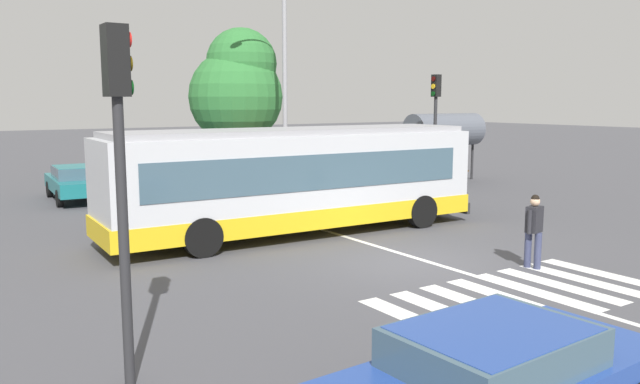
% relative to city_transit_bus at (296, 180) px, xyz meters
% --- Properties ---
extents(ground_plane, '(160.00, 160.00, 0.00)m').
position_rel_city_transit_bus_xyz_m(ground_plane, '(0.53, -4.43, -1.59)').
color(ground_plane, '#47474C').
extents(city_transit_bus, '(11.32, 2.99, 3.06)m').
position_rel_city_transit_bus_xyz_m(city_transit_bus, '(0.00, 0.00, 0.00)').
color(city_transit_bus, black).
rests_on(city_transit_bus, ground_plane).
extents(pedestrian_crossing_street, '(0.57, 0.39, 1.72)m').
position_rel_city_transit_bus_xyz_m(pedestrian_crossing_street, '(2.56, -6.25, -0.62)').
color(pedestrian_crossing_street, '#333856').
rests_on(pedestrian_crossing_street, ground_plane).
extents(foreground_sedan, '(4.58, 2.02, 1.35)m').
position_rel_city_transit_bus_xyz_m(foreground_sedan, '(-4.02, -10.84, -0.82)').
color(foreground_sedan, black).
rests_on(foreground_sedan, ground_plane).
extents(parked_car_teal, '(2.11, 4.61, 1.35)m').
position_rel_city_transit_bus_xyz_m(parked_car_teal, '(-3.81, 10.07, -0.82)').
color(parked_car_teal, black).
rests_on(parked_car_teal, ground_plane).
extents(parked_car_silver, '(1.92, 4.52, 1.35)m').
position_rel_city_transit_bus_xyz_m(parked_car_silver, '(-1.14, 10.25, -0.82)').
color(parked_car_silver, black).
rests_on(parked_car_silver, ground_plane).
extents(parked_car_blue, '(1.88, 4.50, 1.35)m').
position_rel_city_transit_bus_xyz_m(parked_car_blue, '(1.44, 10.36, -0.82)').
color(parked_car_blue, black).
rests_on(parked_car_blue, ground_plane).
extents(parked_car_red, '(1.94, 4.53, 1.35)m').
position_rel_city_transit_bus_xyz_m(parked_car_red, '(4.17, 9.98, -0.82)').
color(parked_car_red, black).
rests_on(parked_car_red, ground_plane).
extents(traffic_light_near_corner, '(0.33, 0.32, 4.78)m').
position_rel_city_transit_bus_xyz_m(traffic_light_near_corner, '(-7.03, -7.15, 1.62)').
color(traffic_light_near_corner, '#28282B').
rests_on(traffic_light_near_corner, ground_plane).
extents(traffic_light_far_corner, '(0.33, 0.32, 4.90)m').
position_rel_city_transit_bus_xyz_m(traffic_light_far_corner, '(9.08, 3.80, 1.69)').
color(traffic_light_far_corner, '#28282B').
rests_on(traffic_light_far_corner, ground_plane).
extents(bus_stop_shelter, '(4.03, 1.54, 3.25)m').
position_rel_city_transit_bus_xyz_m(bus_stop_shelter, '(12.09, 6.31, 0.83)').
color(bus_stop_shelter, '#28282B').
rests_on(bus_stop_shelter, ground_plane).
extents(twin_arm_street_lamp, '(4.84, 0.32, 10.30)m').
position_rel_city_transit_bus_xyz_m(twin_arm_street_lamp, '(4.52, 8.26, 4.66)').
color(twin_arm_street_lamp, '#939399').
rests_on(twin_arm_street_lamp, ground_plane).
extents(background_tree_right, '(4.64, 4.64, 7.40)m').
position_rel_city_transit_bus_xyz_m(background_tree_right, '(4.69, 13.19, 2.92)').
color(background_tree_right, brown).
rests_on(background_tree_right, ground_plane).
extents(crosswalk_painted_stripes, '(5.96, 2.98, 0.01)m').
position_rel_city_transit_bus_xyz_m(crosswalk_painted_stripes, '(0.70, -7.48, -1.58)').
color(crosswalk_painted_stripes, silver).
rests_on(crosswalk_painted_stripes, ground_plane).
extents(lane_center_line, '(0.16, 24.00, 0.01)m').
position_rel_city_transit_bus_xyz_m(lane_center_line, '(0.96, -2.43, -1.58)').
color(lane_center_line, silver).
rests_on(lane_center_line, ground_plane).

